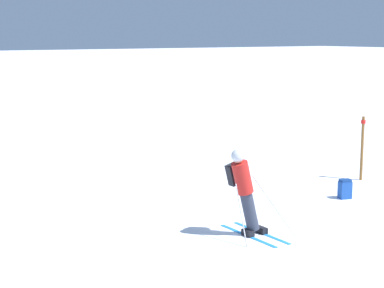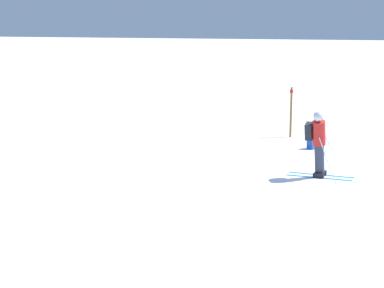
# 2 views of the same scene
# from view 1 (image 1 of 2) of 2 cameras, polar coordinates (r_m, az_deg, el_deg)

# --- Properties ---
(ground_plane) EXTENTS (300.00, 300.00, 0.00)m
(ground_plane) POSITION_cam_1_polar(r_m,az_deg,el_deg) (14.46, 9.91, -7.00)
(ground_plane) COLOR white
(skier) EXTENTS (1.29, 1.80, 1.90)m
(skier) POSITION_cam_1_polar(r_m,az_deg,el_deg) (13.14, 4.62, -3.83)
(skier) COLOR #1E7AC6
(skier) RESTS_ON ground
(spare_backpack) EXTENTS (0.35, 0.30, 0.50)m
(spare_backpack) POSITION_cam_1_polar(r_m,az_deg,el_deg) (16.76, 13.44, -3.92)
(spare_backpack) COLOR #194293
(spare_backpack) RESTS_ON ground
(trail_marker) EXTENTS (0.13, 0.13, 1.84)m
(trail_marker) POSITION_cam_1_polar(r_m,az_deg,el_deg) (18.82, 14.90, -0.11)
(trail_marker) COLOR brown
(trail_marker) RESTS_ON ground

